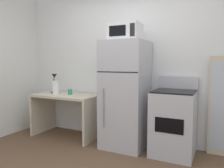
{
  "coord_description": "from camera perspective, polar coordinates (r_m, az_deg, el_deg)",
  "views": [
    {
      "loc": [
        1.28,
        -1.78,
        1.3
      ],
      "look_at": [
        -0.15,
        1.1,
        1.0
      ],
      "focal_mm": 35.25,
      "sensor_mm": 36.0,
      "label": 1
    }
  ],
  "objects": [
    {
      "name": "wall_back_white",
      "position": [
        3.71,
        6.3,
        5.38
      ],
      "size": [
        5.0,
        0.1,
        2.6
      ],
      "primitive_type": "cube",
      "color": "silver",
      "rests_on": "ground"
    },
    {
      "name": "desk",
      "position": [
        4.01,
        -11.63,
        -5.86
      ],
      "size": [
        1.16,
        0.64,
        0.75
      ],
      "color": "beige",
      "rests_on": "ground"
    },
    {
      "name": "desk_lamp",
      "position": [
        4.21,
        -14.74,
        1.01
      ],
      "size": [
        0.14,
        0.12,
        0.35
      ],
      "color": "black",
      "rests_on": "desk"
    },
    {
      "name": "coffee_mug",
      "position": [
        3.95,
        -10.82,
        -1.99
      ],
      "size": [
        0.08,
        0.08,
        0.09
      ],
      "primitive_type": "cylinder",
      "color": "#338C66",
      "rests_on": "desk"
    },
    {
      "name": "paper_towel_roll",
      "position": [
        4.03,
        -14.42,
        -0.89
      ],
      "size": [
        0.11,
        0.11,
        0.24
      ],
      "primitive_type": "cylinder",
      "color": "white",
      "rests_on": "desk"
    },
    {
      "name": "refrigerator",
      "position": [
        3.4,
        3.47,
        -2.77
      ],
      "size": [
        0.64,
        0.66,
        1.63
      ],
      "color": "#B7B7BC",
      "rests_on": "ground"
    },
    {
      "name": "microwave",
      "position": [
        3.38,
        3.42,
        13.32
      ],
      "size": [
        0.46,
        0.35,
        0.26
      ],
      "color": "silver",
      "rests_on": "refrigerator"
    },
    {
      "name": "oven_range",
      "position": [
        3.28,
        15.65,
        -9.53
      ],
      "size": [
        0.58,
        0.61,
        1.1
      ],
      "color": "#B7B7BC",
      "rests_on": "ground"
    }
  ]
}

